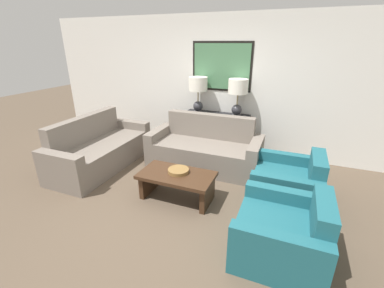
% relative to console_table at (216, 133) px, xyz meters
% --- Properties ---
extents(ground_plane, '(20.00, 20.00, 0.00)m').
position_rel_console_table_xyz_m(ground_plane, '(0.00, -2.08, -0.41)').
color(ground_plane, brown).
extents(back_wall, '(7.91, 0.12, 2.65)m').
position_rel_console_table_xyz_m(back_wall, '(0.00, 0.27, 0.92)').
color(back_wall, silver).
rests_on(back_wall, ground_plane).
extents(console_table, '(1.28, 0.39, 0.82)m').
position_rel_console_table_xyz_m(console_table, '(0.00, 0.00, 0.00)').
color(console_table, black).
rests_on(console_table, ground_plane).
extents(table_lamp_left, '(0.37, 0.37, 0.70)m').
position_rel_console_table_xyz_m(table_lamp_left, '(-0.39, 0.00, 0.89)').
color(table_lamp_left, '#333338').
rests_on(table_lamp_left, console_table).
extents(table_lamp_right, '(0.37, 0.37, 0.70)m').
position_rel_console_table_xyz_m(table_lamp_right, '(0.39, 0.00, 0.89)').
color(table_lamp_right, '#333338').
rests_on(table_lamp_right, console_table).
extents(couch_by_back_wall, '(2.00, 0.85, 0.91)m').
position_rel_console_table_xyz_m(couch_by_back_wall, '(0.00, -0.68, -0.10)').
color(couch_by_back_wall, slate).
rests_on(couch_by_back_wall, ground_plane).
extents(couch_by_side, '(0.85, 2.00, 0.91)m').
position_rel_console_table_xyz_m(couch_by_side, '(-1.78, -1.40, -0.10)').
color(couch_by_side, slate).
rests_on(couch_by_side, ground_plane).
extents(coffee_table, '(1.06, 0.58, 0.40)m').
position_rel_console_table_xyz_m(coffee_table, '(-0.01, -1.85, -0.12)').
color(coffee_table, '#3D2616').
rests_on(coffee_table, ground_plane).
extents(decorative_bowl, '(0.30, 0.30, 0.05)m').
position_rel_console_table_xyz_m(decorative_bowl, '(-0.01, -1.80, 0.02)').
color(decorative_bowl, olive).
rests_on(decorative_bowl, coffee_table).
extents(armchair_near_back_wall, '(0.90, 0.95, 0.75)m').
position_rel_console_table_xyz_m(armchair_near_back_wall, '(1.48, -1.31, -0.14)').
color(armchair_near_back_wall, '#1E5B66').
rests_on(armchair_near_back_wall, ground_plane).
extents(armchair_near_camera, '(0.90, 0.95, 0.75)m').
position_rel_console_table_xyz_m(armchair_near_camera, '(1.48, -2.40, -0.14)').
color(armchair_near_camera, '#1E5B66').
rests_on(armchair_near_camera, ground_plane).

